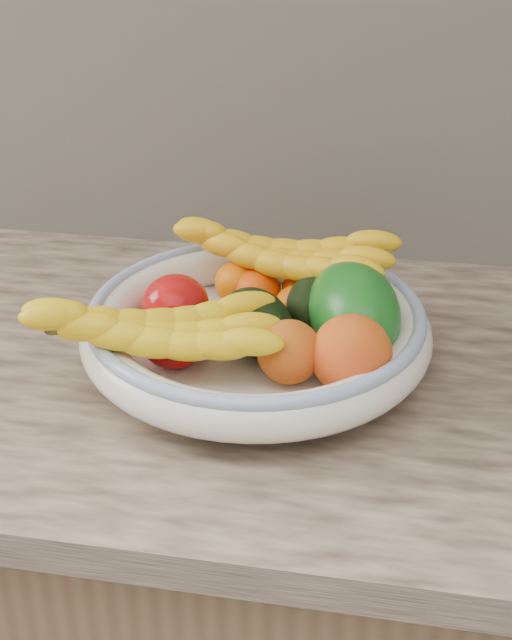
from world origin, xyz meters
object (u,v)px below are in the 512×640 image
object	(u,v)px
fruit_bowl	(256,329)
green_mango	(353,311)
banana_bunch_back	(280,261)
banana_bunch_front	(153,337)

from	to	relation	value
fruit_bowl	green_mango	xyz separation A→B (m)	(0.11, 0.01, 0.03)
fruit_bowl	banana_bunch_back	bearing A→B (deg)	82.94
fruit_bowl	banana_bunch_back	distance (m)	0.11
green_mango	banana_bunch_back	xyz separation A→B (m)	(-0.09, 0.09, 0.01)
green_mango	banana_bunch_back	world-z (taller)	green_mango
fruit_bowl	green_mango	bearing A→B (deg)	5.20
fruit_bowl	banana_bunch_front	bearing A→B (deg)	-134.64
banana_bunch_back	banana_bunch_front	bearing A→B (deg)	-108.58
green_mango	banana_bunch_front	bearing A→B (deg)	-176.25
fruit_bowl	green_mango	world-z (taller)	green_mango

